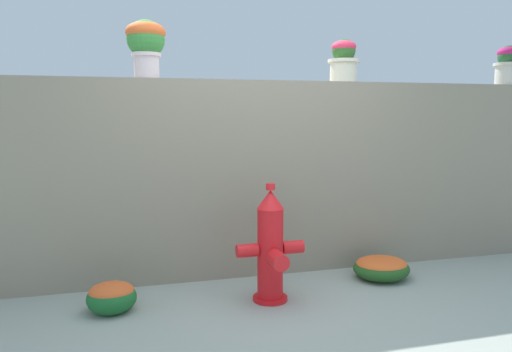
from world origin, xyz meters
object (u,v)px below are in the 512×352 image
(potted_plant_1, at_px, (146,41))
(potted_plant_2, at_px, (344,59))
(flower_bush_right, at_px, (381,267))
(fire_hydrant, at_px, (271,249))
(potted_plant_3, at_px, (509,64))
(flower_bush_left, at_px, (112,296))

(potted_plant_1, relative_size, potted_plant_2, 1.22)
(flower_bush_right, bearing_deg, fire_hydrant, -168.16)
(potted_plant_2, distance_m, potted_plant_3, 1.89)
(potted_plant_2, distance_m, fire_hydrant, 1.94)
(potted_plant_3, xyz_separation_m, flower_bush_right, (-1.69, -0.50, -1.89))
(potted_plant_1, relative_size, flower_bush_left, 1.31)
(flower_bush_left, bearing_deg, potted_plant_3, 9.03)
(potted_plant_3, bearing_deg, potted_plant_1, -179.57)
(potted_plant_3, relative_size, fire_hydrant, 0.44)
(potted_plant_2, distance_m, flower_bush_left, 2.89)
(fire_hydrant, bearing_deg, potted_plant_1, 141.09)
(potted_plant_2, xyz_separation_m, potted_plant_3, (1.89, 0.03, 0.01))
(potted_plant_2, height_order, flower_bush_right, potted_plant_2)
(potted_plant_2, relative_size, flower_bush_left, 1.07)
(potted_plant_3, xyz_separation_m, fire_hydrant, (-2.81, -0.74, -1.57))
(flower_bush_right, bearing_deg, potted_plant_2, 111.97)
(potted_plant_2, relative_size, fire_hydrant, 0.42)
(fire_hydrant, bearing_deg, flower_bush_left, 175.34)
(potted_plant_2, distance_m, flower_bush_right, 1.94)
(potted_plant_1, bearing_deg, potted_plant_2, -0.00)
(potted_plant_2, relative_size, potted_plant_3, 0.96)
(potted_plant_1, distance_m, flower_bush_left, 2.07)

